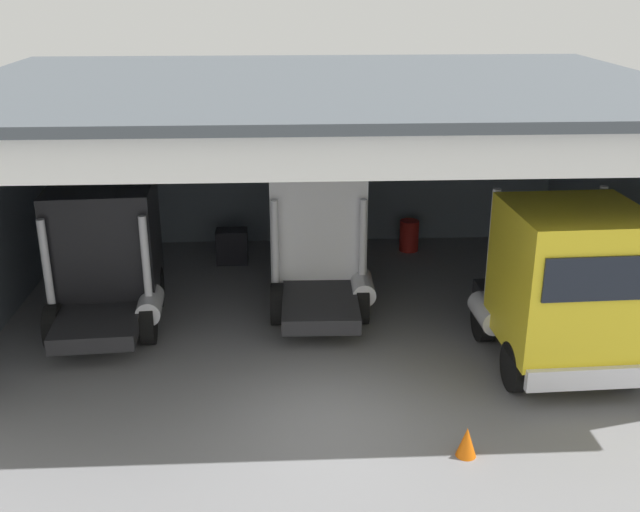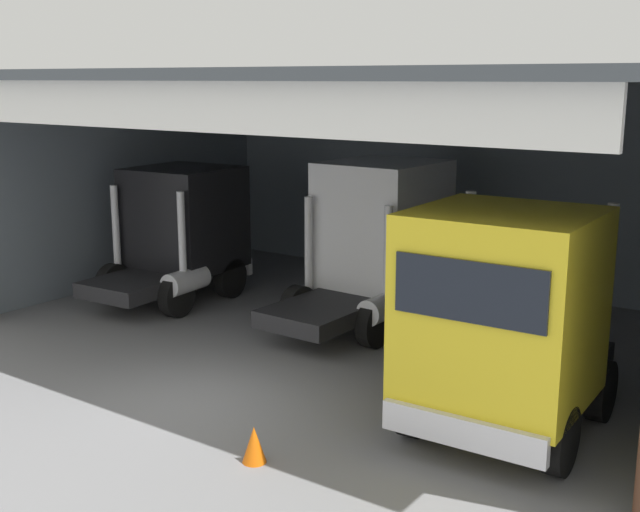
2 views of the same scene
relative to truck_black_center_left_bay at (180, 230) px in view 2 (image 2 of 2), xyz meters
name	(u,v)px [view 2 (image 2 of 2)]	position (x,y,z in m)	size (l,w,h in m)	color
ground_plane	(203,398)	(5.02, -4.54, -1.77)	(80.00, 80.00, 0.00)	slate
workshop_shed	(384,149)	(5.02, 1.57, 2.18)	(15.92, 10.95, 5.69)	slate
truck_black_center_left_bay	(180,230)	(0.00, 0.00, 0.00)	(2.74, 4.42, 3.34)	black
truck_white_left_bay	(377,239)	(5.09, 1.21, 0.16)	(2.53, 5.10, 3.69)	white
truck_yellow_yard_outside	(505,318)	(9.90, -2.95, 0.17)	(2.86, 4.73, 3.66)	yellow
oil_drum	(549,289)	(8.00, 4.51, -1.30)	(0.58, 0.58, 0.95)	#B21E19
tool_cart	(350,266)	(2.69, 3.74, -1.27)	(0.90, 0.60, 1.00)	black
traffic_cone	(254,444)	(7.32, -5.88, -1.49)	(0.36, 0.36, 0.56)	orange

